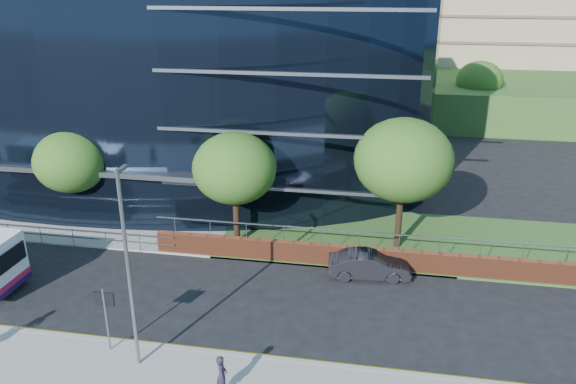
% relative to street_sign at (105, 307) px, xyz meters
% --- Properties ---
extents(ground, '(200.00, 200.00, 0.00)m').
position_rel_street_sign_xyz_m(ground, '(-4.50, 1.59, -2.15)').
color(ground, black).
rests_on(ground, ground).
extents(kerb, '(80.00, 0.25, 0.16)m').
position_rel_street_sign_xyz_m(kerb, '(-4.50, 0.59, -2.07)').
color(kerb, gray).
rests_on(kerb, ground).
extents(yellow_line_outer, '(80.00, 0.08, 0.01)m').
position_rel_street_sign_xyz_m(yellow_line_outer, '(-4.50, 0.79, -2.14)').
color(yellow_line_outer, gold).
rests_on(yellow_line_outer, ground).
extents(yellow_line_inner, '(80.00, 0.08, 0.01)m').
position_rel_street_sign_xyz_m(yellow_line_inner, '(-4.50, 0.94, -2.14)').
color(yellow_line_inner, gold).
rests_on(yellow_line_inner, ground).
extents(far_forecourt, '(50.00, 8.00, 0.10)m').
position_rel_street_sign_xyz_m(far_forecourt, '(-10.50, 12.59, -2.10)').
color(far_forecourt, gray).
rests_on(far_forecourt, ground).
extents(grass_verge, '(36.00, 8.00, 0.12)m').
position_rel_street_sign_xyz_m(grass_verge, '(19.50, 12.59, -2.09)').
color(grass_verge, '#2D511E').
rests_on(grass_verge, ground).
extents(glass_office, '(44.00, 23.10, 16.00)m').
position_rel_street_sign_xyz_m(glass_office, '(-8.50, 22.44, 5.85)').
color(glass_office, black).
rests_on(glass_office, ground).
extents(retaining_wall, '(34.00, 0.40, 2.11)m').
position_rel_street_sign_xyz_m(retaining_wall, '(15.50, 8.89, -1.54)').
color(retaining_wall, brown).
rests_on(retaining_wall, ground).
extents(apartment_block, '(60.00, 42.00, 30.00)m').
position_rel_street_sign_xyz_m(apartment_block, '(27.50, 58.80, 8.96)').
color(apartment_block, '#2D511E').
rests_on(apartment_block, ground).
extents(street_sign, '(0.85, 0.09, 2.80)m').
position_rel_street_sign_xyz_m(street_sign, '(0.00, 0.00, 0.00)').
color(street_sign, slate).
rests_on(street_sign, pavement_near).
extents(tree_far_b, '(4.29, 4.29, 6.05)m').
position_rel_street_sign_xyz_m(tree_far_b, '(-7.50, 11.09, 2.06)').
color(tree_far_b, black).
rests_on(tree_far_b, ground).
extents(tree_far_c, '(4.62, 4.62, 6.51)m').
position_rel_street_sign_xyz_m(tree_far_c, '(2.50, 10.59, 2.39)').
color(tree_far_c, black).
rests_on(tree_far_c, ground).
extents(tree_far_d, '(5.28, 5.28, 7.44)m').
position_rel_street_sign_xyz_m(tree_far_d, '(11.50, 11.59, 3.04)').
color(tree_far_d, black).
rests_on(tree_far_d, ground).
extents(tree_dist_e, '(4.62, 4.62, 6.51)m').
position_rel_street_sign_xyz_m(tree_dist_e, '(19.50, 41.59, 2.39)').
color(tree_dist_e, black).
rests_on(tree_dist_e, ground).
extents(streetlight_east, '(0.15, 0.77, 8.00)m').
position_rel_street_sign_xyz_m(streetlight_east, '(1.50, -0.59, 2.29)').
color(streetlight_east, slate).
rests_on(streetlight_east, pavement_near).
extents(parked_car, '(4.24, 1.86, 1.35)m').
position_rel_street_sign_xyz_m(parked_car, '(10.07, 8.02, -1.47)').
color(parked_car, black).
rests_on(parked_car, ground).
extents(pedestrian, '(0.55, 0.68, 1.61)m').
position_rel_street_sign_xyz_m(pedestrian, '(5.22, -1.71, -1.20)').
color(pedestrian, '#241C2B').
rests_on(pedestrian, pavement_near).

